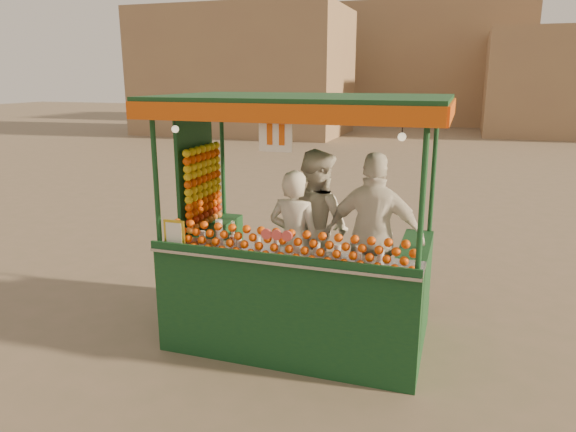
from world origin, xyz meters
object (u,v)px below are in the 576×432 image
(vendor_left, at_px, (294,242))
(vendor_middle, at_px, (317,227))
(vendor_right, at_px, (374,237))
(juice_cart, at_px, (292,266))

(vendor_left, relative_size, vendor_middle, 0.90)
(vendor_right, bearing_deg, vendor_middle, -18.42)
(juice_cart, relative_size, vendor_right, 1.63)
(vendor_left, height_order, vendor_right, vendor_right)
(juice_cart, height_order, vendor_right, juice_cart)
(vendor_left, xyz_separation_m, vendor_middle, (0.14, 0.38, 0.09))
(vendor_middle, xyz_separation_m, vendor_right, (0.68, -0.23, 0.01))
(vendor_middle, height_order, vendor_right, vendor_right)
(juice_cart, relative_size, vendor_middle, 1.66)
(juice_cart, xyz_separation_m, vendor_left, (0.00, 0.09, 0.23))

